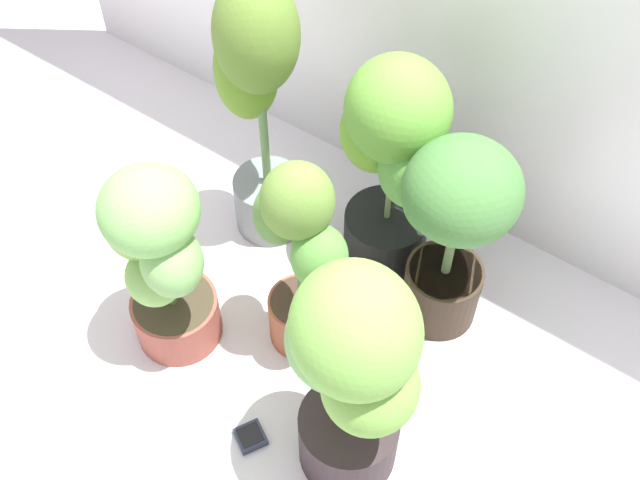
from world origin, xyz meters
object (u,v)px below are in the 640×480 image
(potted_plant_front_right, at_px, (352,368))
(hygrometer_box, at_px, (250,437))
(potted_plant_front_left, at_px, (159,254))
(potted_plant_back_center, at_px, (394,154))
(potted_plant_back_right, at_px, (453,220))
(potted_plant_center, at_px, (300,255))
(potted_plant_back_left, at_px, (258,95))

(potted_plant_front_right, distance_m, hygrometer_box, 0.55)
(potted_plant_front_left, bearing_deg, hygrometer_box, -20.71)
(potted_plant_front_right, xyz_separation_m, potted_plant_front_left, (-0.66, 0.03, -0.08))
(potted_plant_front_left, distance_m, hygrometer_box, 0.59)
(potted_plant_back_center, height_order, potted_plant_back_right, potted_plant_back_center)
(potted_plant_back_right, distance_m, potted_plant_center, 0.44)
(hygrometer_box, bearing_deg, potted_plant_back_center, -147.87)
(potted_plant_front_left, relative_size, potted_plant_center, 0.94)
(potted_plant_back_center, bearing_deg, hygrometer_box, -86.33)
(potted_plant_back_left, relative_size, hygrometer_box, 9.12)
(potted_plant_back_center, height_order, potted_plant_center, potted_plant_back_center)
(potted_plant_front_right, bearing_deg, hygrometer_box, -152.41)
(potted_plant_back_center, xyz_separation_m, potted_plant_center, (-0.03, -0.42, -0.06))
(potted_plant_back_center, distance_m, potted_plant_front_right, 0.73)
(potted_plant_back_left, relative_size, potted_plant_center, 1.31)
(potted_plant_front_left, xyz_separation_m, potted_plant_center, (0.32, 0.22, 0.01))
(potted_plant_front_right, xyz_separation_m, hygrometer_box, (-0.25, -0.13, -0.47))
(potted_plant_back_right, distance_m, potted_plant_back_left, 0.69)
(hygrometer_box, bearing_deg, potted_plant_front_left, -82.24)
(potted_plant_back_center, relative_size, potted_plant_back_left, 0.82)
(potted_plant_front_left, bearing_deg, potted_plant_back_center, 60.75)
(potted_plant_front_left, distance_m, potted_plant_center, 0.39)
(potted_plant_front_right, bearing_deg, potted_plant_back_left, 142.15)
(potted_plant_back_right, height_order, potted_plant_back_left, potted_plant_back_left)
(potted_plant_back_center, distance_m, potted_plant_center, 0.43)
(potted_plant_center, bearing_deg, potted_plant_back_right, 48.25)
(potted_plant_front_left, bearing_deg, potted_plant_front_right, -2.24)
(potted_plant_back_left, distance_m, hygrometer_box, 1.00)
(potted_plant_back_right, relative_size, potted_plant_back_left, 0.73)
(hygrometer_box, bearing_deg, potted_plant_back_right, -168.01)
(potted_plant_back_right, relative_size, hygrometer_box, 6.68)
(potted_plant_back_center, xyz_separation_m, potted_plant_back_left, (-0.42, -0.11, 0.10))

